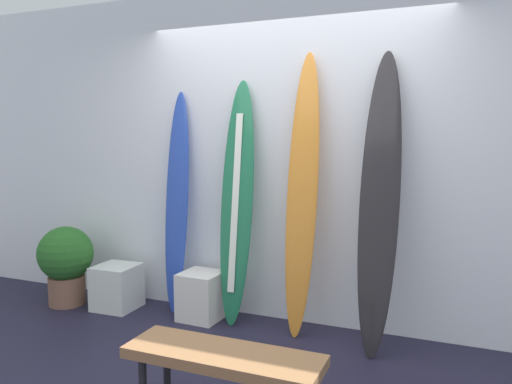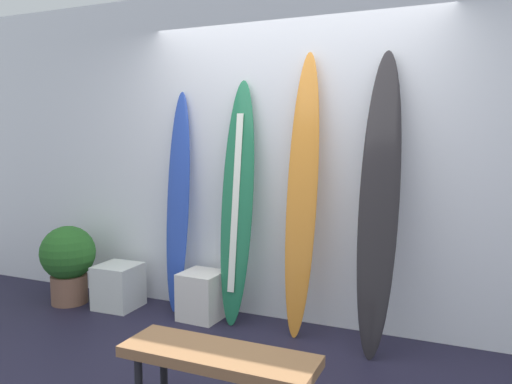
{
  "view_description": "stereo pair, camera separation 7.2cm",
  "coord_description": "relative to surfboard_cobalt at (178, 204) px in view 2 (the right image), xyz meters",
  "views": [
    {
      "loc": [
        1.33,
        -2.7,
        1.57
      ],
      "look_at": [
        -0.18,
        0.95,
        1.12
      ],
      "focal_mm": 34.97,
      "sensor_mm": 36.0,
      "label": 1
    },
    {
      "loc": [
        1.39,
        -2.68,
        1.57
      ],
      "look_at": [
        -0.18,
        0.95,
        1.12
      ],
      "focal_mm": 34.97,
      "sensor_mm": 36.0,
      "label": 2
    }
  ],
  "objects": [
    {
      "name": "display_block_left",
      "position": [
        0.3,
        -0.12,
        -0.76
      ],
      "size": [
        0.35,
        0.35,
        0.41
      ],
      "color": "white",
      "rests_on": "ground"
    },
    {
      "name": "surfboard_charcoal",
      "position": [
        1.78,
        -0.15,
        0.12
      ],
      "size": [
        0.29,
        0.5,
        2.19
      ],
      "color": "#252225",
      "rests_on": "ground"
    },
    {
      "name": "bench",
      "position": [
        1.19,
        -1.5,
        -0.58
      ],
      "size": [
        1.07,
        0.34,
        0.43
      ],
      "color": "#90643E",
      "rests_on": "ground"
    },
    {
      "name": "wall_back",
      "position": [
        0.99,
        0.24,
        0.44
      ],
      "size": [
        7.2,
        0.2,
        2.8
      ],
      "primitive_type": "cube",
      "color": "white",
      "rests_on": "ground"
    },
    {
      "name": "display_block_center",
      "position": [
        -0.53,
        -0.19,
        -0.76
      ],
      "size": [
        0.37,
        0.37,
        0.4
      ],
      "color": "silver",
      "rests_on": "ground"
    },
    {
      "name": "surfboard_sunset",
      "position": [
        1.17,
        -0.07,
        0.13
      ],
      "size": [
        0.26,
        0.35,
        2.22
      ],
      "color": "orange",
      "rests_on": "ground"
    },
    {
      "name": "potted_plant",
      "position": [
        -1.04,
        -0.27,
        -0.54
      ],
      "size": [
        0.5,
        0.5,
        0.73
      ],
      "color": "brown",
      "rests_on": "ground"
    },
    {
      "name": "surfboard_cobalt",
      "position": [
        0.0,
        0.0,
        0.0
      ],
      "size": [
        0.23,
        0.26,
        1.95
      ],
      "color": "#2847AF",
      "rests_on": "ground"
    },
    {
      "name": "surfboard_emerald",
      "position": [
        0.61,
        -0.05,
        0.04
      ],
      "size": [
        0.29,
        0.36,
        2.03
      ],
      "color": "#20714A",
      "rests_on": "ground"
    }
  ]
}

